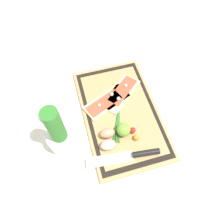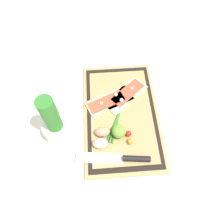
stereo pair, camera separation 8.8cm
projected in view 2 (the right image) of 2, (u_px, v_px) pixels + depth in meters
ground_plane at (121, 115)px, 0.91m from camera, size 6.00×6.00×0.00m
cutting_board at (121, 114)px, 0.90m from camera, size 0.51×0.31×0.02m
pizza_slice_near at (126, 95)px, 0.94m from camera, size 0.20×0.21×0.02m
pizza_slice_far at (109, 101)px, 0.92m from camera, size 0.15×0.21×0.02m
knife at (125, 159)px, 0.79m from camera, size 0.06×0.27×0.02m
egg_brown at (103, 132)px, 0.84m from camera, size 0.04×0.06×0.04m
egg_pink at (101, 143)px, 0.81m from camera, size 0.04×0.06×0.04m
lime at (119, 131)px, 0.83m from camera, size 0.05×0.05×0.05m
cherry_tomato_red at (128, 134)px, 0.84m from camera, size 0.02×0.02×0.02m
cherry_tomato_yellow at (130, 142)px, 0.82m from camera, size 0.02×0.02×0.02m
scallion_bunch at (120, 111)px, 0.90m from camera, size 0.28×0.13×0.01m
herb_pot at (55, 125)px, 0.80m from camera, size 0.10×0.10×0.24m
sauce_jar at (56, 104)px, 0.89m from camera, size 0.07×0.07×0.09m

